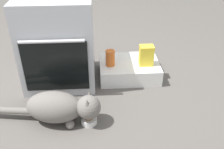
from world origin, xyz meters
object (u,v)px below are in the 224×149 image
food_bowl (89,120)px  snack_bag (146,55)px  sauce_jar (110,58)px  oven (58,42)px  cat (60,107)px  pantry_cabinet (129,69)px

food_bowl → snack_bag: size_ratio=0.63×
food_bowl → sauce_jar: sauce_jar is taller
food_bowl → snack_bag: bearing=48.4°
oven → sauce_jar: bearing=-2.0°
cat → snack_bag: 0.89m
snack_bag → sauce_jar: snack_bag is taller
cat → snack_bag: (0.70, 0.53, 0.10)m
oven → food_bowl: oven is taller
food_bowl → sauce_jar: (0.19, 0.57, 0.19)m
snack_bag → sauce_jar: (-0.31, 0.01, -0.02)m
oven → snack_bag: size_ratio=4.20×
food_bowl → cat: (-0.20, 0.03, 0.10)m
food_bowl → pantry_cabinet: bearing=59.5°
oven → pantry_cabinet: oven is taller
food_bowl → cat: size_ratio=0.14×
pantry_cabinet → food_bowl: 0.71m
food_bowl → oven: bearing=112.6°
pantry_cabinet → snack_bag: (0.14, -0.05, 0.16)m
snack_bag → sauce_jar: 0.32m
cat → oven: bearing=103.8°
food_bowl → cat: cat is taller
oven → pantry_cabinet: bearing=2.4°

